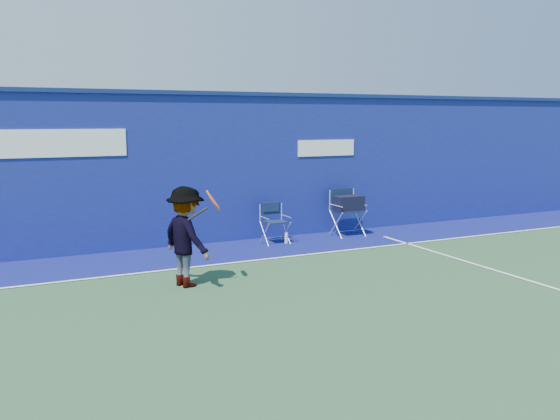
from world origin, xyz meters
name	(u,v)px	position (x,y,z in m)	size (l,w,h in m)	color
ground	(273,326)	(0.00, 0.00, 0.00)	(80.00, 80.00, 0.00)	#2A4F2D
stadium_wall	(163,169)	(0.00, 5.20, 1.55)	(24.00, 0.50, 3.08)	navy
out_of_bounds_strip	(181,256)	(0.00, 4.10, 0.00)	(24.00, 1.80, 0.01)	#0E1459
court_lines	(254,311)	(0.00, 0.60, 0.01)	(24.00, 12.00, 0.01)	white
directors_chair_left	(275,230)	(2.09, 4.44, 0.27)	(0.49, 0.45, 0.83)	silver
directors_chair_right	(348,217)	(3.86, 4.48, 0.42)	(0.61, 0.54, 1.02)	silver
water_bottle	(286,238)	(2.29, 4.32, 0.12)	(0.07, 0.07, 0.23)	silver
tennis_player	(186,237)	(-0.44, 2.18, 0.77)	(0.98, 1.12, 1.53)	#EA4738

